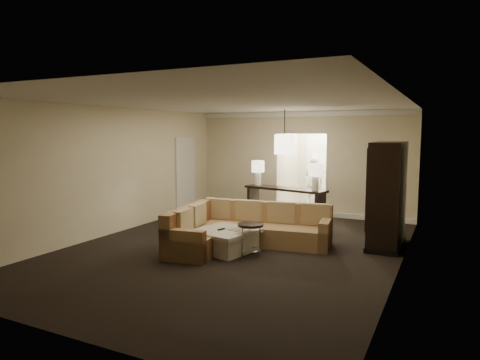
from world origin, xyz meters
The scene contains 19 objects.
ground centered at (0.00, 0.00, 0.00)m, with size 8.00×8.00×0.00m, color black.
wall_back centered at (0.00, 4.00, 1.40)m, with size 6.00×0.04×2.80m, color beige.
wall_front centered at (0.00, -4.00, 1.40)m, with size 6.00×0.04×2.80m, color beige.
wall_left centered at (-3.00, 0.00, 1.40)m, with size 0.04×8.00×2.80m, color beige.
wall_right centered at (3.00, 0.00, 1.40)m, with size 0.04×8.00×2.80m, color beige.
ceiling centered at (0.00, 0.00, 2.80)m, with size 6.00×8.00×0.02m, color silver.
crown_molding centered at (0.00, 3.95, 2.73)m, with size 6.00×0.10×0.12m, color white.
baseboard centered at (0.00, 3.95, 0.06)m, with size 6.00×0.10×0.12m, color white.
side_door centered at (-2.97, 2.80, 1.05)m, with size 0.05×0.90×2.10m, color silver.
foyer centered at (0.00, 5.34, 1.30)m, with size 1.44×2.02×2.80m.
sectional_sofa centered at (0.02, 0.25, 0.33)m, with size 2.88×2.51×0.83m.
coffee_table centered at (-0.08, -0.22, 0.21)m, with size 1.23×1.23×0.44m.
console_table centered at (-0.06, 2.94, 0.50)m, with size 2.25×0.92×0.85m.
armoire centered at (2.59, 1.51, 0.99)m, with size 0.61×1.43×2.06m.
drink_table centered at (0.47, -0.25, 0.42)m, with size 0.47×0.47×0.59m.
table_lamp_left centered at (-0.89, 3.11, 1.28)m, with size 0.34×0.34×0.65m.
table_lamp_right centered at (0.77, 2.77, 1.28)m, with size 0.34×0.34×0.65m.
pendant_light centered at (0.00, 2.70, 1.95)m, with size 0.38×0.38×1.09m.
person centered at (-0.03, 5.36, 0.84)m, with size 0.61×0.40×1.68m, color beige.
Camera 1 is at (3.69, -7.18, 2.25)m, focal length 32.00 mm.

